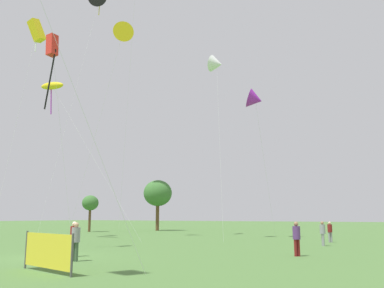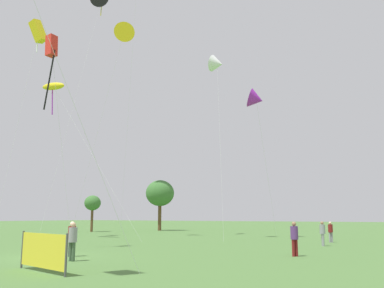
# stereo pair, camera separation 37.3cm
# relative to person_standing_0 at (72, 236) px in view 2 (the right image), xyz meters

# --- Properties ---
(ground) EXTENTS (280.00, 280.00, 0.00)m
(ground) POSITION_rel_person_standing_0_xyz_m (-0.55, -0.75, -0.99)
(ground) COLOR #4C7538
(person_standing_0) EXTENTS (0.38, 0.38, 1.72)m
(person_standing_0) POSITION_rel_person_standing_0_xyz_m (0.00, 0.00, 0.00)
(person_standing_0) COLOR #2D2D33
(person_standing_0) RESTS_ON ground
(person_standing_2) EXTENTS (0.38, 0.38, 1.71)m
(person_standing_2) POSITION_rel_person_standing_0_xyz_m (1.70, -1.50, -0.01)
(person_standing_2) COLOR #3F593F
(person_standing_2) RESTS_ON ground
(person_standing_3) EXTENTS (0.36, 0.36, 1.64)m
(person_standing_3) POSITION_rel_person_standing_0_xyz_m (8.92, 13.98, -0.04)
(person_standing_3) COLOR gray
(person_standing_3) RESTS_ON ground
(person_standing_4) EXTENTS (0.35, 0.35, 1.57)m
(person_standing_4) POSITION_rel_person_standing_0_xyz_m (8.47, 18.21, -0.08)
(person_standing_4) COLOR gray
(person_standing_4) RESTS_ON ground
(person_standing_5) EXTENTS (0.38, 0.38, 1.71)m
(person_standing_5) POSITION_rel_person_standing_0_xyz_m (9.55, 5.90, -0.00)
(person_standing_5) COLOR maroon
(person_standing_5) RESTS_ON ground
(kite_flying_0) EXTENTS (3.42, 10.37, 32.69)m
(kite_flying_0) POSITION_rel_person_standing_0_xyz_m (-21.43, 22.94, 30.20)
(kite_flying_0) COLOR silver
(kite_flying_0) RESTS_ON ground
(kite_flying_1) EXTENTS (2.83, 3.95, 17.09)m
(kite_flying_1) POSITION_rel_person_standing_0_xyz_m (-1.01, 17.85, 15.18)
(kite_flying_1) COLOR silver
(kite_flying_1) RESTS_ON ground
(kite_flying_2) EXTENTS (11.78, 1.67, 14.67)m
(kite_flying_2) POSITION_rel_person_standing_0_xyz_m (-14.50, 10.12, 13.08)
(kite_flying_2) COLOR silver
(kite_flying_2) RESTS_ON ground
(kite_flying_3) EXTENTS (10.55, 4.00, 21.61)m
(kite_flying_3) POSITION_rel_person_standing_0_xyz_m (-10.57, 15.35, 19.49)
(kite_flying_3) COLOR silver
(kite_flying_3) RESTS_ON ground
(kite_flying_4) EXTENTS (1.51, 4.12, 21.57)m
(kite_flying_4) POSITION_rel_person_standing_0_xyz_m (-17.21, 10.05, 19.29)
(kite_flying_4) COLOR silver
(kite_flying_4) RESTS_ON ground
(kite_flying_5) EXTENTS (0.93, 2.33, 13.59)m
(kite_flying_5) POSITION_rel_person_standing_0_xyz_m (-4.69, 1.80, 11.66)
(kite_flying_5) COLOR silver
(kite_flying_5) RESTS_ON ground
(kite_flying_8) EXTENTS (2.33, 7.04, 14.14)m
(kite_flying_8) POSITION_rel_person_standing_0_xyz_m (1.57, 20.87, 12.07)
(kite_flying_8) COLOR silver
(kite_flying_8) RESTS_ON ground
(park_tree_1) EXTENTS (4.00, 4.00, 7.04)m
(park_tree_1) POSITION_rel_person_standing_0_xyz_m (-18.21, 32.70, 4.17)
(park_tree_1) COLOR brown
(park_tree_1) RESTS_ON ground
(park_tree_2) EXTENTS (2.12, 2.12, 4.67)m
(park_tree_2) POSITION_rel_person_standing_0_xyz_m (-23.17, 24.58, 2.63)
(park_tree_2) COLOR brown
(park_tree_2) RESTS_ON ground
(event_banner) EXTENTS (3.42, 0.87, 1.42)m
(event_banner) POSITION_rel_person_standing_0_xyz_m (3.58, -4.64, -0.24)
(event_banner) COLOR #4C4C4C
(event_banner) RESTS_ON ground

